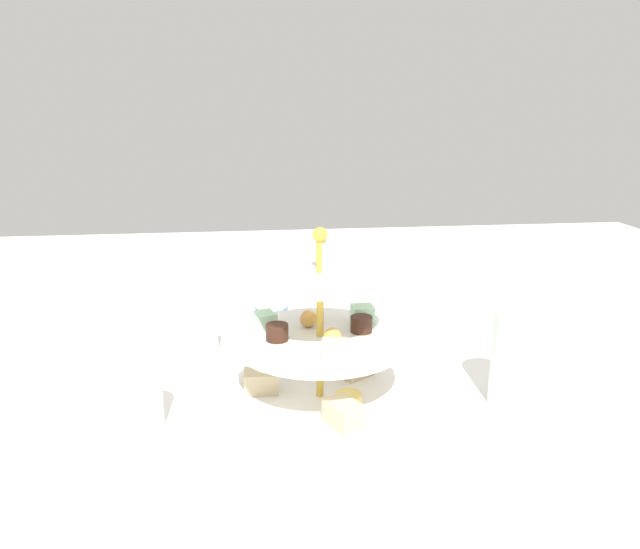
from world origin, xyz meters
name	(u,v)px	position (x,y,z in m)	size (l,w,h in m)	color
ground_plane	(320,402)	(0.00, 0.00, 0.00)	(2.40, 2.40, 0.00)	white
tiered_serving_stand	(320,351)	(0.00, 0.00, 0.08)	(0.29, 0.29, 0.25)	white
water_glass_tall_right	(516,358)	(0.26, -0.04, 0.07)	(0.07, 0.07, 0.14)	silver
water_glass_short_left	(198,334)	(-0.18, 0.20, 0.03)	(0.06, 0.06, 0.07)	silver
teacup_with_saucer	(272,320)	(-0.05, 0.27, 0.02)	(0.09, 0.09, 0.05)	white
butter_knife_right	(400,329)	(0.18, 0.26, 0.00)	(0.17, 0.01, 0.00)	silver
water_glass_mid_back	(138,397)	(-0.24, -0.04, 0.04)	(0.06, 0.06, 0.09)	silver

